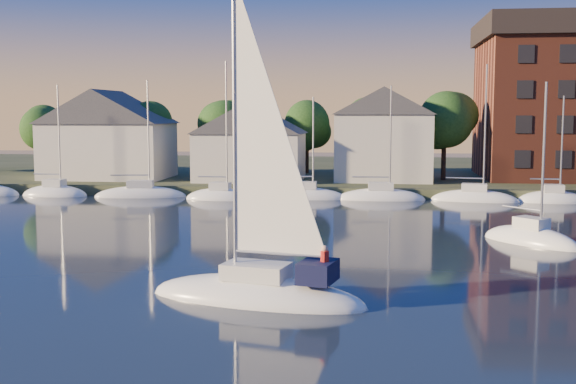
% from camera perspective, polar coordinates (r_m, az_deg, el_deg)
% --- Properties ---
extents(shoreline_land, '(160.00, 50.00, 2.00)m').
position_cam_1_polar(shoreline_land, '(94.01, 2.55, 1.30)').
color(shoreline_land, '#2C3820').
rests_on(shoreline_land, ground).
extents(wooden_dock, '(120.00, 3.00, 1.00)m').
position_cam_1_polar(wooden_dock, '(71.22, 1.06, -0.31)').
color(wooden_dock, brown).
rests_on(wooden_dock, ground).
extents(clubhouse_west, '(13.65, 9.45, 9.64)m').
position_cam_1_polar(clubhouse_west, '(81.88, -14.01, 4.53)').
color(clubhouse_west, silver).
rests_on(clubhouse_west, shoreline_land).
extents(clubhouse_centre, '(11.55, 8.40, 8.08)m').
position_cam_1_polar(clubhouse_centre, '(76.61, -3.01, 4.00)').
color(clubhouse_centre, silver).
rests_on(clubhouse_centre, shoreline_land).
extents(clubhouse_east, '(10.50, 8.40, 9.80)m').
position_cam_1_polar(clubhouse_east, '(77.38, 7.55, 4.62)').
color(clubhouse_east, silver).
rests_on(clubhouse_east, shoreline_land).
extents(tree_line, '(93.40, 5.40, 8.90)m').
position_cam_1_polar(tree_line, '(81.54, 3.30, 5.58)').
color(tree_line, '#372219').
rests_on(tree_line, shoreline_land).
extents(moored_fleet, '(87.50, 2.40, 12.05)m').
position_cam_1_polar(moored_fleet, '(68.25, 0.80, -0.51)').
color(moored_fleet, white).
rests_on(moored_fleet, ground).
extents(hero_sailboat, '(10.50, 5.35, 15.43)m').
position_cam_1_polar(hero_sailboat, '(31.80, -2.25, -7.47)').
color(hero_sailboat, white).
rests_on(hero_sailboat, ground).
extents(drifting_sailboat_right, '(6.44, 6.72, 11.15)m').
position_cam_1_polar(drifting_sailboat_right, '(47.97, 18.63, -3.75)').
color(drifting_sailboat_right, white).
rests_on(drifting_sailboat_right, ground).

